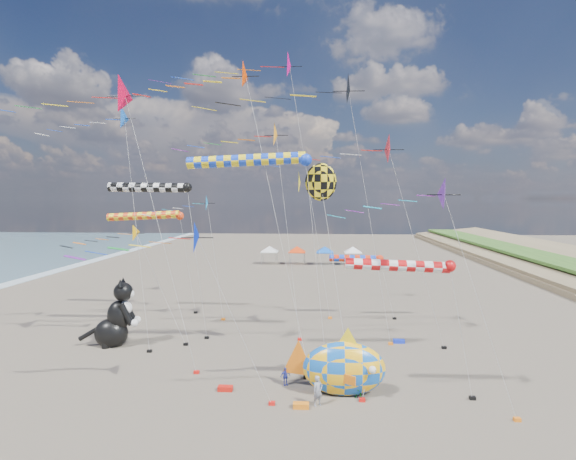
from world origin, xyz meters
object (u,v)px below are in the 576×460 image
(child_green, at_px, (360,388))
(parked_car, at_px, (398,263))
(person_adult, at_px, (318,391))
(child_blue, at_px, (285,376))
(cat_inflatable, at_px, (114,312))
(fish_inflatable, at_px, (343,368))

(child_green, xyz_separation_m, parked_car, (11.29, 52.22, 0.03))
(person_adult, bearing_deg, child_blue, 92.05)
(cat_inflatable, relative_size, child_blue, 4.72)
(person_adult, distance_m, child_green, 2.74)
(cat_inflatable, bearing_deg, fish_inflatable, -33.82)
(fish_inflatable, relative_size, parked_car, 1.84)
(cat_inflatable, relative_size, fish_inflatable, 0.81)
(cat_inflatable, xyz_separation_m, person_adult, (16.35, -9.49, -1.87))
(cat_inflatable, height_order, parked_car, cat_inflatable)
(person_adult, xyz_separation_m, parked_car, (13.77, 53.36, -0.24))
(person_adult, bearing_deg, fish_inflatable, 13.17)
(fish_inflatable, bearing_deg, person_adult, -131.64)
(fish_inflatable, height_order, child_green, fish_inflatable)
(person_adult, xyz_separation_m, child_green, (2.48, 1.14, -0.27))
(child_blue, distance_m, parked_car, 53.06)
(child_green, distance_m, child_blue, 4.81)
(parked_car, bearing_deg, fish_inflatable, -172.61)
(child_green, height_order, child_blue, child_green)
(fish_inflatable, height_order, parked_car, fish_inflatable)
(person_adult, relative_size, child_green, 1.45)
(child_blue, bearing_deg, person_adult, -80.92)
(parked_car, bearing_deg, cat_inflatable, 166.27)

